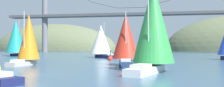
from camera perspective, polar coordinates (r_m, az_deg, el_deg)
name	(u,v)px	position (r m, az deg, el deg)	size (l,w,h in m)	color
ground_plane	(37,75)	(28.05, -16.49, -6.70)	(360.00, 360.00, 0.00)	#385670
headland_left	(55,51)	(173.61, -12.70, -1.59)	(83.28, 44.00, 35.60)	#5B6647
suspension_bridge	(131,12)	(121.64, 4.22, 6.97)	(122.71, 6.00, 40.53)	slate
sailboat_teal_sail	(16,37)	(82.93, -20.67, 1.37)	(5.90, 9.64, 11.25)	#191E4C
sailboat_green_sail	(153,24)	(30.34, 9.13, 4.22)	(6.17, 9.63, 11.51)	white
sailboat_white_mainsail	(101,40)	(66.62, -2.43, 0.72)	(8.81, 9.37, 9.27)	#191E4C
sailboat_orange_sail	(28,38)	(42.79, -18.24, 1.08)	(3.75, 6.60, 8.40)	#B7B2A8
sailboat_scarlet_sail	(126,38)	(40.14, 3.08, 1.21)	(4.74, 7.46, 8.27)	navy
channel_buoy	(110,58)	(55.01, -0.41, -3.34)	(1.10, 1.10, 2.64)	red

